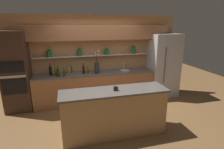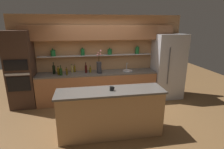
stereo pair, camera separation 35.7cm
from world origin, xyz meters
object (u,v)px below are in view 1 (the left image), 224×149
object	(u,v)px
flower_vase	(97,67)
bottle_oil_9	(72,70)
oven_tower	(16,72)
coffee_mug	(115,88)
bottle_wine_2	(51,71)
bottle_oil_8	(58,72)
bottle_oil_4	(88,70)
bottle_wine_5	(58,73)
bottle_oil_0	(55,72)
refrigerator	(163,66)
bottle_oil_7	(55,72)
sink_fixture	(125,70)
bottle_oil_1	(64,73)
bottle_spirit_6	(69,70)
bottle_wine_3	(84,69)

from	to	relation	value
flower_vase	bottle_oil_9	bearing A→B (deg)	161.63
oven_tower	coffee_mug	bearing A→B (deg)	-38.46
bottle_wine_2	bottle_oil_8	size ratio (longest dim) A/B	1.60
bottle_wine_2	bottle_oil_4	xyz separation A→B (m)	(1.06, -0.05, -0.05)
bottle_wine_5	bottle_oil_0	bearing A→B (deg)	117.89
refrigerator	bottle_wine_2	xyz separation A→B (m)	(-3.52, 0.10, 0.03)
refrigerator	bottle_oil_7	bearing A→B (deg)	-179.95
bottle_oil_7	coffee_mug	bearing A→B (deg)	-54.44
flower_vase	bottle_wine_5	world-z (taller)	flower_vase
oven_tower	bottle_oil_9	xyz separation A→B (m)	(1.46, 0.17, -0.07)
bottle_oil_8	bottle_oil_9	world-z (taller)	bottle_oil_9
bottle_oil_0	bottle_oil_8	bearing A→B (deg)	-36.82
bottle_oil_8	refrigerator	bearing A→B (deg)	-0.62
flower_vase	bottle_wine_2	distance (m)	1.32
oven_tower	sink_fixture	bearing A→B (deg)	0.22
bottle_wine_2	bottle_oil_4	distance (m)	1.06
bottle_wine_5	bottle_oil_7	distance (m)	0.10
flower_vase	bottle_oil_1	world-z (taller)	flower_vase
bottle_oil_1	bottle_oil_9	world-z (taller)	bottle_oil_1
refrigerator	bottle_oil_4	distance (m)	2.47
sink_fixture	coffee_mug	xyz separation A→B (m)	(-0.81, -1.82, 0.12)
bottle_spirit_6	bottle_oil_9	bearing A→B (deg)	12.60
flower_vase	bottle_wine_3	distance (m)	0.40
bottle_oil_1	bottle_wine_3	bearing A→B (deg)	13.70
bottle_wine_2	bottle_oil_7	bearing A→B (deg)	-37.32
refrigerator	flower_vase	distance (m)	2.21
bottle_spirit_6	bottle_oil_7	distance (m)	0.42
bottle_oil_7	bottle_oil_8	size ratio (longest dim) A/B	1.16
refrigerator	bottle_oil_1	bearing A→B (deg)	-178.30
bottle_wine_3	sink_fixture	bearing A→B (deg)	0.33
bottle_wine_5	bottle_oil_9	distance (m)	0.46
sink_fixture	bottle_wine_2	world-z (taller)	bottle_wine_2
bottle_oil_7	bottle_oil_4	bearing A→B (deg)	3.52
bottle_oil_0	coffee_mug	distance (m)	2.25
sink_fixture	bottle_oil_1	world-z (taller)	sink_fixture
bottle_oil_0	bottle_oil_8	world-z (taller)	bottle_oil_0
bottle_spirit_6	bottle_oil_7	size ratio (longest dim) A/B	0.97
bottle_wine_3	bottle_oil_4	world-z (taller)	bottle_wine_3
bottle_wine_2	bottle_oil_4	bearing A→B (deg)	-2.45
refrigerator	sink_fixture	xyz separation A→B (m)	(-1.32, 0.05, -0.08)
bottle_oil_1	bottle_wine_5	distance (m)	0.16
refrigerator	bottle_oil_1	xyz separation A→B (m)	(-3.15, -0.09, -0.00)
refrigerator	bottle_wine_3	distance (m)	2.60
bottle_spirit_6	bottle_oil_8	distance (m)	0.35
bottle_oil_0	bottle_oil_7	world-z (taller)	bottle_oil_7
bottle_oil_1	sink_fixture	bearing A→B (deg)	4.43
bottle_oil_7	bottle_oil_8	world-z (taller)	bottle_oil_7
bottle_oil_4	sink_fixture	bearing A→B (deg)	-0.26
bottle_wine_2	oven_tower	bearing A→B (deg)	-175.93
bottle_oil_4	bottle_oil_7	distance (m)	0.92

